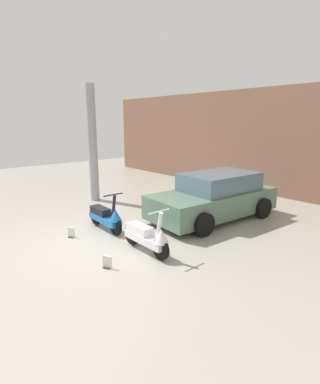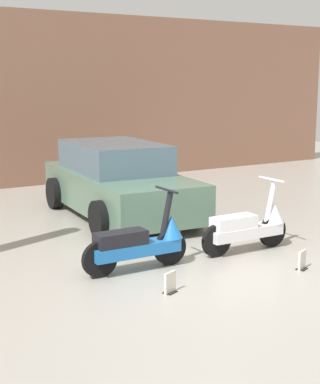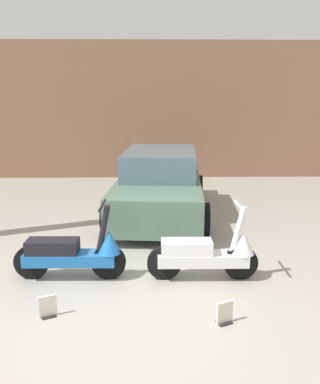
{
  "view_description": "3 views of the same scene",
  "coord_description": "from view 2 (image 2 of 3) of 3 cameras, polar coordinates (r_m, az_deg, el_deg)",
  "views": [
    {
      "loc": [
        6.13,
        -3.14,
        2.87
      ],
      "look_at": [
        0.15,
        2.06,
        0.99
      ],
      "focal_mm": 28.0,
      "sensor_mm": 36.0,
      "label": 1
    },
    {
      "loc": [
        -4.3,
        -5.84,
        2.52
      ],
      "look_at": [
        0.48,
        2.04,
        0.76
      ],
      "focal_mm": 55.0,
      "sensor_mm": 36.0,
      "label": 2
    },
    {
      "loc": [
        0.5,
        -4.02,
        2.43
      ],
      "look_at": [
        0.63,
        2.44,
        0.82
      ],
      "focal_mm": 35.0,
      "sensor_mm": 36.0,
      "label": 3
    }
  ],
  "objects": [
    {
      "name": "placard_near_left_scooter",
      "position": [
        7.14,
        0.98,
        -8.88
      ],
      "size": [
        0.2,
        0.17,
        0.26
      ],
      "rotation": [
        0.0,
        0.0,
        0.38
      ],
      "color": "black",
      "rests_on": "ground_plane"
    },
    {
      "name": "ground_plane",
      "position": [
        7.68,
        4.87,
        -8.38
      ],
      "size": [
        28.0,
        28.0,
        0.0
      ],
      "primitive_type": "plane",
      "color": "#9E998E"
    },
    {
      "name": "scooter_front_left",
      "position": [
        7.89,
        -1.91,
        -4.91
      ],
      "size": [
        1.54,
        0.56,
        1.08
      ],
      "rotation": [
        0.0,
        0.0,
        -0.02
      ],
      "color": "black",
      "rests_on": "ground_plane"
    },
    {
      "name": "car_rear_left",
      "position": [
        11.01,
        -4.06,
        1.02
      ],
      "size": [
        2.19,
        4.15,
        1.37
      ],
      "rotation": [
        0.0,
        0.0,
        -1.65
      ],
      "color": "#51705B",
      "rests_on": "ground_plane"
    },
    {
      "name": "wall_back",
      "position": [
        14.28,
        -13.9,
        8.69
      ],
      "size": [
        19.6,
        0.12,
        4.14
      ],
      "primitive_type": "cube",
      "color": "#845B47",
      "rests_on": "ground_plane"
    },
    {
      "name": "scooter_front_right",
      "position": [
        8.86,
        8.64,
        -3.29
      ],
      "size": [
        1.53,
        0.55,
        1.07
      ],
      "rotation": [
        0.0,
        0.0,
        -0.01
      ],
      "color": "black",
      "rests_on": "ground_plane"
    },
    {
      "name": "placard_near_right_scooter",
      "position": [
        8.21,
        13.61,
        -6.54
      ],
      "size": [
        0.2,
        0.17,
        0.26
      ],
      "rotation": [
        0.0,
        0.0,
        0.4
      ],
      "color": "black",
      "rests_on": "ground_plane"
    }
  ]
}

